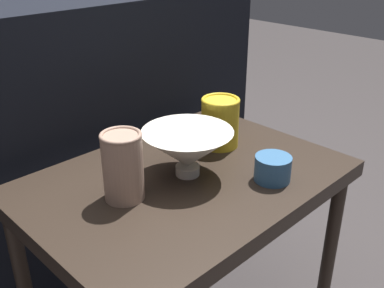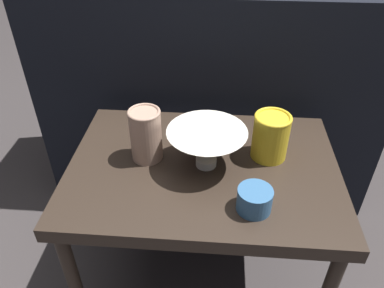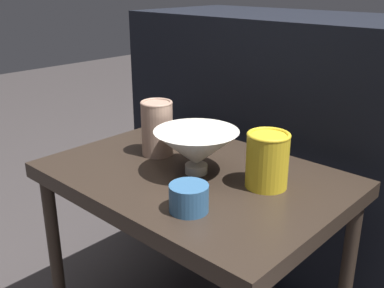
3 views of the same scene
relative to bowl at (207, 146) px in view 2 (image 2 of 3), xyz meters
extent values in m
plane|color=#383333|center=(-0.01, 0.00, -0.57)|extent=(8.00, 8.00, 0.00)
cube|color=#2D231C|center=(-0.01, 0.00, -0.09)|extent=(0.73, 0.52, 0.04)
cylinder|color=#2D231C|center=(-0.34, -0.22, -0.34)|extent=(0.04, 0.04, 0.47)
cylinder|color=#2D231C|center=(-0.34, 0.23, -0.34)|extent=(0.04, 0.04, 0.47)
cylinder|color=#2D231C|center=(0.32, 0.23, -0.34)|extent=(0.04, 0.04, 0.47)
cube|color=black|center=(-0.01, 0.58, -0.15)|extent=(1.26, 0.50, 0.85)
cylinder|color=silver|center=(0.00, 0.00, -0.05)|extent=(0.06, 0.06, 0.02)
cone|color=silver|center=(0.00, 0.00, 0.00)|extent=(0.21, 0.21, 0.09)
cylinder|color=tan|center=(-0.16, 0.02, 0.01)|extent=(0.08, 0.08, 0.15)
torus|color=tan|center=(-0.16, 0.02, 0.08)|extent=(0.09, 0.09, 0.01)
cylinder|color=gold|center=(0.17, 0.06, 0.00)|extent=(0.10, 0.10, 0.13)
torus|color=gold|center=(0.17, 0.06, 0.06)|extent=(0.10, 0.10, 0.01)
cylinder|color=#33608E|center=(0.12, -0.15, -0.04)|extent=(0.08, 0.08, 0.06)
camera|label=1|loc=(-0.63, -0.65, 0.45)|focal=42.00mm
camera|label=2|loc=(0.02, -0.78, 0.58)|focal=35.00mm
camera|label=3|loc=(0.69, -0.75, 0.39)|focal=42.00mm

